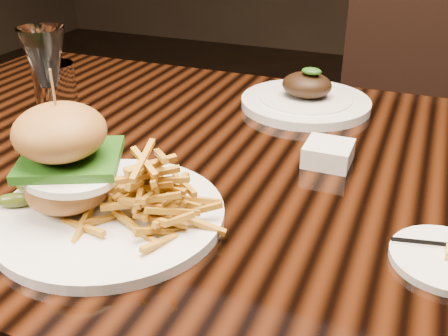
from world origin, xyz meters
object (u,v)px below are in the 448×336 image
at_px(burger_plate, 105,183).
at_px(far_dish, 306,99).
at_px(dining_table, 253,203).
at_px(chair_far, 405,114).
at_px(wine_glass, 45,61).

height_order(burger_plate, far_dish, burger_plate).
relative_size(dining_table, burger_plate, 5.20).
distance_m(burger_plate, far_dish, 0.54).
distance_m(dining_table, chair_far, 0.92).
bearing_deg(dining_table, burger_plate, -118.54).
relative_size(dining_table, far_dish, 6.03).
xyz_separation_m(dining_table, wine_glass, (-0.34, -0.07, 0.23)).
bearing_deg(wine_glass, far_dish, 44.78).
bearing_deg(burger_plate, dining_table, 48.03).
distance_m(burger_plate, chair_far, 1.20).
relative_size(burger_plate, chair_far, 0.32).
relative_size(dining_table, chair_far, 1.68).
bearing_deg(burger_plate, chair_far, 60.72).
bearing_deg(dining_table, far_dish, 87.36).
relative_size(wine_glass, chair_far, 0.22).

